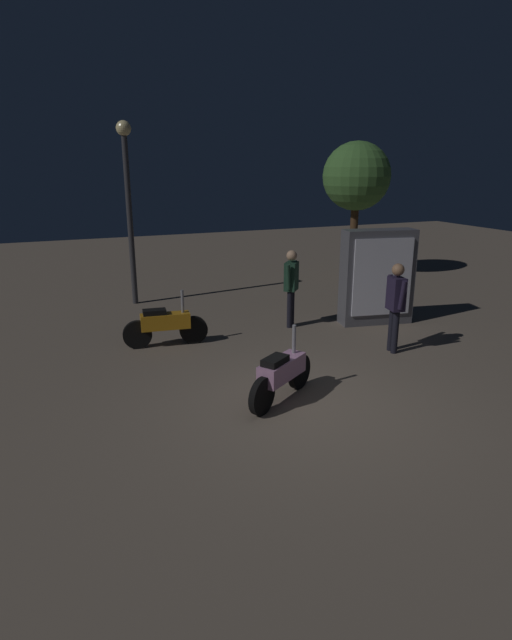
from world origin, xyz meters
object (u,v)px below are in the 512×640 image
Objects in this scene: motorcycle_orange_parked_left at (165,325)px; person_rider_beside at (291,282)px; person_bystander_far at (396,300)px; motorcycle_pink_foreground at (282,374)px; kiosk_billboard at (377,277)px; streetlamp_near at (128,189)px.

motorcycle_orange_parked_left is 0.98× the size of person_rider_beside.
person_bystander_far is at bearing -22.12° from person_rider_beside.
motorcycle_orange_parked_left is at bearing 163.95° from person_bystander_far.
person_rider_beside is (1.81, 3.32, 0.58)m from motorcycle_pink_foreground.
kiosk_billboard is (1.89, -0.48, 0.04)m from person_rider_beside.
person_bystander_far is 7.02m from streetlamp_near.
person_bystander_far is at bearing 75.55° from kiosk_billboard.
person_bystander_far is at bearing -55.12° from streetlamp_near.
person_bystander_far is (2.89, 1.11, 0.59)m from motorcycle_pink_foreground.
person_rider_beside is 0.99× the size of person_bystander_far.
motorcycle_pink_foreground is at bearing 48.33° from kiosk_billboard.
streetlamp_near reaches higher than person_bystander_far.
motorcycle_orange_parked_left is 0.37× the size of streetlamp_near.
motorcycle_pink_foreground is 4.70m from kiosk_billboard.
motorcycle_orange_parked_left is 0.79× the size of kiosk_billboard.
person_bystander_far is 1.90m from kiosk_billboard.
kiosk_billboard is at bearing 75.83° from person_bystander_far.
person_bystander_far reaches higher than motorcycle_orange_parked_left.
streetlamp_near is at bearing 171.76° from person_rider_beside.
streetlamp_near is (0.04, 3.55, 2.43)m from motorcycle_orange_parked_left.
streetlamp_near reaches higher than person_rider_beside.
motorcycle_orange_parked_left is at bearing 7.34° from kiosk_billboard.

